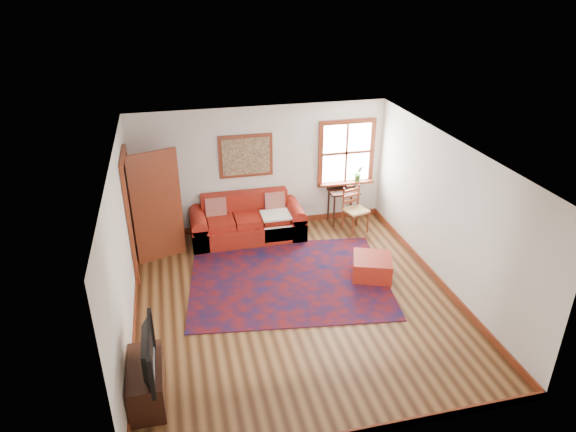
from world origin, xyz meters
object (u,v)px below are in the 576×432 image
object	(u,v)px
red_ottoman	(372,267)
ladder_back_chair	(354,208)
media_cabinet	(147,382)
side_table	(343,196)
red_leather_sofa	(247,224)

from	to	relation	value
red_ottoman	ladder_back_chair	bearing A→B (deg)	100.97
red_ottoman	media_cabinet	xyz separation A→B (m)	(-3.74, -1.98, 0.07)
side_table	ladder_back_chair	bearing A→B (deg)	-76.98
red_ottoman	ladder_back_chair	distance (m)	1.78
red_ottoman	ladder_back_chair	xyz separation A→B (m)	(0.29, 1.73, 0.31)
side_table	media_cabinet	size ratio (longest dim) A/B	0.77
red_ottoman	media_cabinet	bearing A→B (deg)	-131.71
red_leather_sofa	side_table	distance (m)	2.07
ladder_back_chair	media_cabinet	distance (m)	5.48
ladder_back_chair	media_cabinet	size ratio (longest dim) A/B	0.99
red_ottoman	side_table	bearing A→B (deg)	105.22
side_table	media_cabinet	distance (m)	5.70
side_table	ladder_back_chair	xyz separation A→B (m)	(0.09, -0.40, -0.10)
red_leather_sofa	ladder_back_chair	world-z (taller)	ladder_back_chair
red_leather_sofa	side_table	xyz separation A→B (m)	(2.04, 0.21, 0.31)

